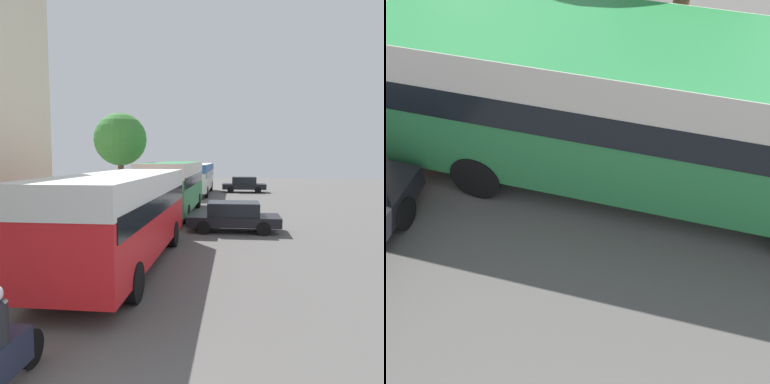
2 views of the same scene
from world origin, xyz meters
The scene contains 2 objects.
bus_following centered at (-1.86, 19.62, 2.06)m, with size 2.64×9.79×3.19m.
pedestrian_near_curb centered at (-5.67, 18.16, 1.06)m, with size 0.33×0.33×1.75m.
Camera 2 is at (5.89, 20.41, 7.64)m, focal length 50.00 mm.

